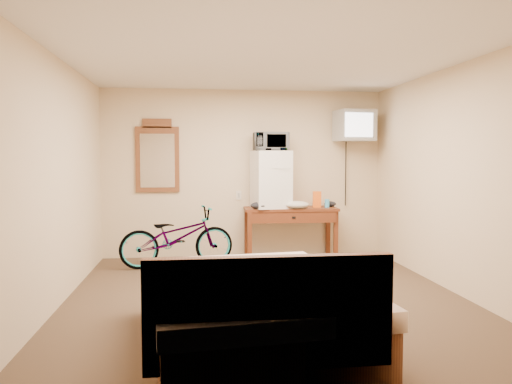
# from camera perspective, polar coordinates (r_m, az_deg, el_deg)

# --- Properties ---
(room) EXTENTS (4.60, 4.64, 2.50)m
(room) POSITION_cam_1_polar(r_m,az_deg,el_deg) (5.26, 1.08, 1.32)
(room) COLOR #503A28
(room) RESTS_ON ground
(desk) EXTENTS (1.38, 0.57, 0.75)m
(desk) POSITION_cam_1_polar(r_m,az_deg,el_deg) (7.39, 4.02, -2.73)
(desk) COLOR maroon
(desk) RESTS_ON floor
(mini_fridge) EXTENTS (0.58, 0.57, 0.84)m
(mini_fridge) POSITION_cam_1_polar(r_m,az_deg,el_deg) (7.33, 1.70, 1.45)
(mini_fridge) COLOR white
(mini_fridge) RESTS_ON desk
(microwave) EXTENTS (0.50, 0.35, 0.27)m
(microwave) POSITION_cam_1_polar(r_m,az_deg,el_deg) (7.33, 1.71, 5.78)
(microwave) COLOR white
(microwave) RESTS_ON mini_fridge
(snack_bag) EXTENTS (0.13, 0.08, 0.24)m
(snack_bag) POSITION_cam_1_polar(r_m,az_deg,el_deg) (7.46, 6.97, -0.84)
(snack_bag) COLOR orange
(snack_bag) RESTS_ON desk
(blue_cup) EXTENTS (0.07, 0.07, 0.12)m
(blue_cup) POSITION_cam_1_polar(r_m,az_deg,el_deg) (7.48, 8.13, -1.29)
(blue_cup) COLOR #46B4F0
(blue_cup) RESTS_ON desk
(cloth_cream) EXTENTS (0.36, 0.28, 0.11)m
(cloth_cream) POSITION_cam_1_polar(r_m,az_deg,el_deg) (7.25, 4.68, -1.47)
(cloth_cream) COLOR beige
(cloth_cream) RESTS_ON desk
(cloth_dark_a) EXTENTS (0.28, 0.21, 0.10)m
(cloth_dark_a) POSITION_cam_1_polar(r_m,az_deg,el_deg) (7.16, 0.46, -1.56)
(cloth_dark_a) COLOR black
(cloth_dark_a) RESTS_ON desk
(cloth_dark_b) EXTENTS (0.18, 0.15, 0.08)m
(cloth_dark_b) POSITION_cam_1_polar(r_m,az_deg,el_deg) (7.60, 8.47, -1.36)
(cloth_dark_b) COLOR black
(cloth_dark_b) RESTS_ON desk
(crt_television) EXTENTS (0.57, 0.63, 0.46)m
(crt_television) POSITION_cam_1_polar(r_m,az_deg,el_deg) (7.61, 11.16, 7.43)
(crt_television) COLOR black
(crt_television) RESTS_ON room
(wall_mirror) EXTENTS (0.63, 0.04, 1.08)m
(wall_mirror) POSITION_cam_1_polar(r_m,az_deg,el_deg) (7.49, -11.20, 3.98)
(wall_mirror) COLOR brown
(wall_mirror) RESTS_ON room
(bicycle) EXTENTS (1.63, 0.85, 0.82)m
(bicycle) POSITION_cam_1_polar(r_m,az_deg,el_deg) (6.92, -9.00, -5.09)
(bicycle) COLOR black
(bicycle) RESTS_ON floor
(bed) EXTENTS (1.78, 2.23, 0.90)m
(bed) POSITION_cam_1_polar(r_m,az_deg,el_deg) (4.04, -0.36, -13.32)
(bed) COLOR brown
(bed) RESTS_ON floor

